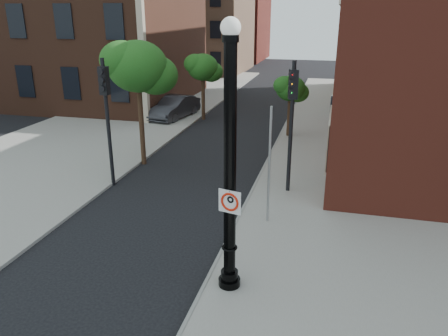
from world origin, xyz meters
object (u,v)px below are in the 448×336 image
(no_parking_sign, at_px, (230,202))
(traffic_signal_right, at_px, (292,107))
(lamppost, at_px, (230,178))
(traffic_signal_left, at_px, (106,102))
(parked_car, at_px, (175,107))

(no_parking_sign, distance_m, traffic_signal_right, 7.34)
(lamppost, height_order, no_parking_sign, lamppost)
(traffic_signal_left, bearing_deg, lamppost, -39.18)
(parked_car, xyz_separation_m, traffic_signal_right, (9.21, -11.40, 2.87))
(traffic_signal_left, distance_m, traffic_signal_right, 7.53)
(lamppost, distance_m, no_parking_sign, 0.60)
(parked_car, bearing_deg, traffic_signal_left, -72.51)
(no_parking_sign, bearing_deg, traffic_signal_left, 150.37)
(lamppost, bearing_deg, parked_car, 114.57)
(lamppost, height_order, traffic_signal_right, lamppost)
(lamppost, distance_m, parked_car, 20.45)
(lamppost, xyz_separation_m, traffic_signal_right, (0.77, 7.07, 0.39))
(traffic_signal_right, bearing_deg, parked_car, 113.75)
(lamppost, relative_size, traffic_signal_left, 1.30)
(no_parking_sign, relative_size, traffic_signal_right, 0.11)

